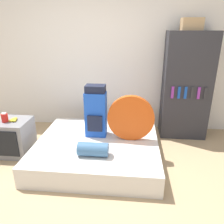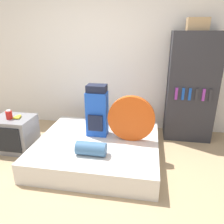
{
  "view_description": "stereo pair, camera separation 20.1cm",
  "coord_description": "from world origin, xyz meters",
  "px_view_note": "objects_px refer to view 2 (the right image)",
  "views": [
    {
      "loc": [
        0.55,
        -2.03,
        1.79
      ],
      "look_at": [
        0.28,
        0.74,
        0.74
      ],
      "focal_mm": 35.0,
      "sensor_mm": 36.0,
      "label": 1
    },
    {
      "loc": [
        0.75,
        -2.0,
        1.79
      ],
      "look_at": [
        0.28,
        0.74,
        0.74
      ],
      "focal_mm": 35.0,
      "sensor_mm": 36.0,
      "label": 2
    }
  ],
  "objects_px": {
    "sleeping_roll": "(91,149)",
    "television": "(15,134)",
    "backpack": "(97,111)",
    "tent_bag": "(131,119)",
    "canister": "(9,115)",
    "bookshelf": "(191,88)",
    "cardboard_box": "(198,24)"
  },
  "relations": [
    {
      "from": "television",
      "to": "cardboard_box",
      "type": "relative_size",
      "value": 1.88
    },
    {
      "from": "tent_bag",
      "to": "bookshelf",
      "type": "relative_size",
      "value": 0.37
    },
    {
      "from": "cardboard_box",
      "to": "tent_bag",
      "type": "bearing_deg",
      "value": -135.74
    },
    {
      "from": "tent_bag",
      "to": "canister",
      "type": "xyz_separation_m",
      "value": [
        -1.81,
        -0.11,
        -0.02
      ]
    },
    {
      "from": "sleeping_roll",
      "to": "canister",
      "type": "bearing_deg",
      "value": 164.49
    },
    {
      "from": "backpack",
      "to": "canister",
      "type": "relative_size",
      "value": 5.56
    },
    {
      "from": "cardboard_box",
      "to": "backpack",
      "type": "bearing_deg",
      "value": -151.4
    },
    {
      "from": "canister",
      "to": "bookshelf",
      "type": "distance_m",
      "value": 2.89
    },
    {
      "from": "sleeping_roll",
      "to": "cardboard_box",
      "type": "bearing_deg",
      "value": 45.2
    },
    {
      "from": "tent_bag",
      "to": "television",
      "type": "height_order",
      "value": "tent_bag"
    },
    {
      "from": "canister",
      "to": "backpack",
      "type": "bearing_deg",
      "value": 9.27
    },
    {
      "from": "sleeping_roll",
      "to": "bookshelf",
      "type": "relative_size",
      "value": 0.22
    },
    {
      "from": "tent_bag",
      "to": "sleeping_roll",
      "type": "distance_m",
      "value": 0.71
    },
    {
      "from": "television",
      "to": "canister",
      "type": "height_order",
      "value": "canister"
    },
    {
      "from": "backpack",
      "to": "sleeping_roll",
      "type": "relative_size",
      "value": 2.0
    },
    {
      "from": "television",
      "to": "backpack",
      "type": "bearing_deg",
      "value": 7.7
    },
    {
      "from": "backpack",
      "to": "television",
      "type": "bearing_deg",
      "value": -172.3
    },
    {
      "from": "sleeping_roll",
      "to": "canister",
      "type": "xyz_separation_m",
      "value": [
        -1.35,
        0.38,
        0.22
      ]
    },
    {
      "from": "tent_bag",
      "to": "bookshelf",
      "type": "height_order",
      "value": "bookshelf"
    },
    {
      "from": "sleeping_roll",
      "to": "television",
      "type": "relative_size",
      "value": 0.65
    },
    {
      "from": "television",
      "to": "bookshelf",
      "type": "height_order",
      "value": "bookshelf"
    },
    {
      "from": "tent_bag",
      "to": "television",
      "type": "xyz_separation_m",
      "value": [
        -1.79,
        -0.08,
        -0.35
      ]
    },
    {
      "from": "cardboard_box",
      "to": "sleeping_roll",
      "type": "bearing_deg",
      "value": -134.8
    },
    {
      "from": "backpack",
      "to": "canister",
      "type": "distance_m",
      "value": 1.32
    },
    {
      "from": "backpack",
      "to": "tent_bag",
      "type": "relative_size",
      "value": 1.16
    },
    {
      "from": "bookshelf",
      "to": "cardboard_box",
      "type": "bearing_deg",
      "value": 143.19
    },
    {
      "from": "backpack",
      "to": "tent_bag",
      "type": "height_order",
      "value": "backpack"
    },
    {
      "from": "backpack",
      "to": "television",
      "type": "height_order",
      "value": "backpack"
    },
    {
      "from": "television",
      "to": "sleeping_roll",
      "type": "bearing_deg",
      "value": -17.23
    },
    {
      "from": "tent_bag",
      "to": "sleeping_roll",
      "type": "relative_size",
      "value": 1.72
    },
    {
      "from": "bookshelf",
      "to": "tent_bag",
      "type": "bearing_deg",
      "value": -137.26
    },
    {
      "from": "backpack",
      "to": "bookshelf",
      "type": "distance_m",
      "value": 1.62
    }
  ]
}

